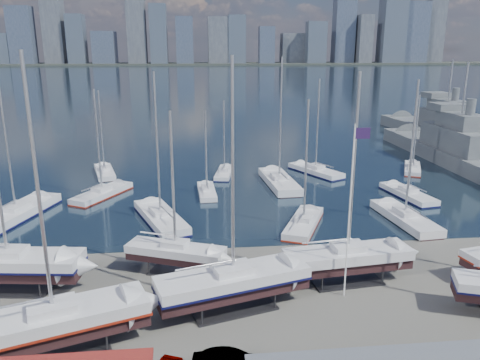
{
  "coord_description": "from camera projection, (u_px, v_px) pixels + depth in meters",
  "views": [
    {
      "loc": [
        -8.5,
        -41.17,
        18.29
      ],
      "look_at": [
        -3.45,
        8.0,
        4.48
      ],
      "focal_mm": 35.0,
      "sensor_mm": 36.0,
      "label": 1
    }
  ],
  "objects": [
    {
      "name": "ground",
      "position": [
        309.0,
        298.0,
        35.62
      ],
      "size": [
        1400.0,
        1400.0,
        0.0
      ],
      "primitive_type": "plane",
      "color": "#605E59",
      "rests_on": "ground"
    },
    {
      "name": "water",
      "position": [
        203.0,
        76.0,
        332.66
      ],
      "size": [
        1400.0,
        600.0,
        0.4
      ],
      "primitive_type": "cube",
      "color": "#1C2940",
      "rests_on": "ground"
    },
    {
      "name": "far_shore",
      "position": [
        198.0,
        64.0,
        581.42
      ],
      "size": [
        1400.0,
        80.0,
        2.2
      ],
      "primitive_type": "cube",
      "color": "#2D332D",
      "rests_on": "ground"
    },
    {
      "name": "skyline",
      "position": [
        190.0,
        32.0,
        564.44
      ],
      "size": [
        639.14,
        43.8,
        107.69
      ],
      "color": "#475166",
      "rests_on": "far_shore"
    },
    {
      "name": "sailboat_cradle_0",
      "position": [
        9.0,
        264.0,
        36.37
      ],
      "size": [
        11.67,
        4.59,
        18.19
      ],
      "rotation": [
        0.0,
        0.0,
        -0.13
      ],
      "color": "#2D2D33",
      "rests_on": "ground"
    },
    {
      "name": "sailboat_cradle_1",
      "position": [
        54.0,
        323.0,
        28.58
      ],
      "size": [
        11.85,
        6.87,
        18.3
      ],
      "rotation": [
        0.0,
        0.0,
        0.34
      ],
      "color": "#2D2D33",
      "rests_on": "ground"
    },
    {
      "name": "sailboat_cradle_2",
      "position": [
        176.0,
        252.0,
        39.03
      ],
      "size": [
        8.59,
        5.3,
        13.77
      ],
      "rotation": [
        0.0,
        0.0,
        -0.39
      ],
      "color": "#2D2D33",
      "rests_on": "ground"
    },
    {
      "name": "sailboat_cradle_3",
      "position": [
        233.0,
        282.0,
        33.61
      ],
      "size": [
        11.65,
        6.21,
        17.97
      ],
      "rotation": [
        0.0,
        0.0,
        0.29
      ],
      "color": "#2D2D33",
      "rests_on": "ground"
    },
    {
      "name": "sailboat_cradle_4",
      "position": [
        348.0,
        258.0,
        37.64
      ],
      "size": [
        10.59,
        4.07,
        16.79
      ],
      "rotation": [
        0.0,
        0.0,
        0.12
      ],
      "color": "#2D2D33",
      "rests_on": "ground"
    },
    {
      "name": "sailboat_moored_0",
      "position": [
        17.0,
        216.0,
        52.44
      ],
      "size": [
        7.09,
        13.16,
        18.95
      ],
      "rotation": [
        0.0,
        0.0,
        1.27
      ],
      "color": "black",
      "rests_on": "water"
    },
    {
      "name": "sailboat_moored_1",
      "position": [
        102.0,
        195.0,
        60.12
      ],
      "size": [
        7.03,
        9.68,
        14.34
      ],
      "rotation": [
        0.0,
        0.0,
        1.06
      ],
      "color": "black",
      "rests_on": "water"
    },
    {
      "name": "sailboat_moored_2",
      "position": [
        105.0,
        173.0,
        70.66
      ],
      "size": [
        4.62,
        9.1,
        13.23
      ],
      "rotation": [
        0.0,
        0.0,
        1.83
      ],
      "color": "black",
      "rests_on": "water"
    },
    {
      "name": "sailboat_moored_3",
      "position": [
        161.0,
        219.0,
        51.34
      ],
      "size": [
        6.91,
        11.75,
        16.97
      ],
      "rotation": [
        0.0,
        0.0,
        1.92
      ],
      "color": "black",
      "rests_on": "water"
    },
    {
      "name": "sailboat_moored_4",
      "position": [
        207.0,
        192.0,
        61.12
      ],
      "size": [
        2.41,
        7.68,
        11.48
      ],
      "rotation": [
        0.0,
        0.0,
        1.61
      ],
      "color": "black",
      "rests_on": "water"
    },
    {
      "name": "sailboat_moored_5",
      "position": [
        224.0,
        174.0,
        70.31
      ],
      "size": [
        3.65,
        8.17,
        11.8
      ],
      "rotation": [
        0.0,
        0.0,
        1.38
      ],
      "color": "black",
      "rests_on": "water"
    },
    {
      "name": "sailboat_moored_6",
      "position": [
        304.0,
        225.0,
        49.81
      ],
      "size": [
        6.39,
        9.73,
        14.18
      ],
      "rotation": [
        0.0,
        0.0,
        1.14
      ],
      "color": "black",
      "rests_on": "water"
    },
    {
      "name": "sailboat_moored_7",
      "position": [
        279.0,
        183.0,
        65.21
      ],
      "size": [
        4.19,
        12.28,
        18.23
      ],
      "rotation": [
        0.0,
        0.0,
        1.64
      ],
      "color": "black",
      "rests_on": "water"
    },
    {
      "name": "sailboat_moored_8",
      "position": [
        316.0,
        172.0,
        71.28
      ],
      "size": [
        7.04,
        10.13,
        14.89
      ],
      "rotation": [
        0.0,
        0.0,
        2.05
      ],
      "color": "black",
      "rests_on": "water"
    },
    {
      "name": "sailboat_moored_9",
      "position": [
        405.0,
        219.0,
        51.34
      ],
      "size": [
        4.01,
        10.92,
        16.13
      ],
      "rotation": [
        0.0,
        0.0,
        1.67
      ],
      "color": "black",
      "rests_on": "water"
    },
    {
      "name": "sailboat_moored_10",
      "position": [
        408.0,
        195.0,
        59.91
      ],
      "size": [
        4.19,
        9.7,
        14.04
      ],
      "rotation": [
        0.0,
        0.0,
        1.74
      ],
      "color": "black",
      "rests_on": "water"
    },
    {
      "name": "sailboat_moored_11",
      "position": [
        412.0,
        169.0,
        72.89
      ],
      "size": [
        5.56,
        8.45,
        12.32
      ],
      "rotation": [
        0.0,
        0.0,
        1.14
      ],
      "color": "black",
      "rests_on": "water"
    },
    {
      "name": "naval_ship_east",
      "position": [
        457.0,
        154.0,
        77.18
      ],
      "size": [
        7.26,
        44.1,
        17.97
      ],
      "rotation": [
        0.0,
        0.0,
        1.57
      ],
      "color": "#585E61",
      "rests_on": "water"
    },
    {
      "name": "naval_ship_west",
      "position": [
        444.0,
        132.0,
        97.83
      ],
      "size": [
        10.25,
        44.26,
        17.95
      ],
      "rotation": [
        0.0,
        0.0,
        1.64
      ],
      "color": "#585E61",
      "rests_on": "water"
    },
    {
      "name": "flagpole",
      "position": [
        352.0,
        200.0,
        33.94
      ],
      "size": [
        1.17,
        0.12,
        13.32
      ],
      "color": "white",
      "rests_on": "ground"
    }
  ]
}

